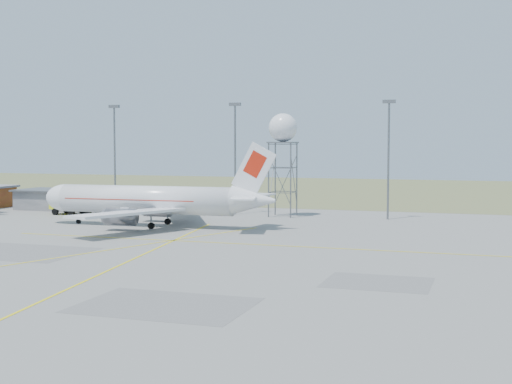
% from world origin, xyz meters
% --- Properties ---
extents(ground, '(400.00, 400.00, 0.00)m').
position_xyz_m(ground, '(0.00, 0.00, 0.00)').
color(ground, gray).
rests_on(ground, ground).
extents(grass_strip, '(400.00, 120.00, 0.03)m').
position_xyz_m(grass_strip, '(0.00, 140.00, 0.01)').
color(grass_strip, '#5B6F3D').
rests_on(grass_strip, ground).
extents(building_grey, '(19.00, 10.00, 3.90)m').
position_xyz_m(building_grey, '(-45.00, 64.00, 1.97)').
color(building_grey, gray).
rests_on(building_grey, ground).
extents(mast_a, '(2.20, 0.50, 20.50)m').
position_xyz_m(mast_a, '(-35.00, 66.00, 12.07)').
color(mast_a, slate).
rests_on(mast_a, ground).
extents(mast_b, '(2.20, 0.50, 20.50)m').
position_xyz_m(mast_b, '(-10.00, 66.00, 12.07)').
color(mast_b, slate).
rests_on(mast_b, ground).
extents(mast_c, '(2.20, 0.50, 20.50)m').
position_xyz_m(mast_c, '(18.00, 66.00, 12.07)').
color(mast_c, slate).
rests_on(mast_c, ground).
extents(airliner_main, '(39.27, 38.18, 13.36)m').
position_xyz_m(airliner_main, '(-16.07, 43.80, 4.09)').
color(airliner_main, white).
rests_on(airliner_main, ground).
extents(radar_tower, '(5.08, 5.08, 18.40)m').
position_xyz_m(radar_tower, '(-0.59, 65.11, 10.33)').
color(radar_tower, slate).
rests_on(radar_tower, ground).
extents(fire_truck, '(10.07, 4.32, 3.98)m').
position_xyz_m(fire_truck, '(-36.82, 55.75, 1.91)').
color(fire_truck, yellow).
rests_on(fire_truck, ground).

